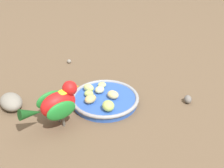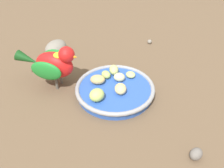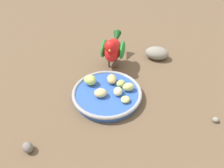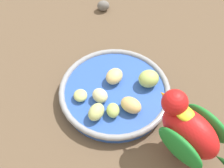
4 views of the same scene
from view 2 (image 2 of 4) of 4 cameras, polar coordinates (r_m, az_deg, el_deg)
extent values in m
plane|color=brown|center=(0.62, 3.58, -2.21)|extent=(4.00, 4.00, 0.00)
cylinder|color=#2D56B7|center=(0.61, 0.70, -1.57)|extent=(0.19, 0.19, 0.02)
torus|color=#93969B|center=(0.60, 0.71, -0.87)|extent=(0.20, 0.20, 0.01)
ellipsoid|color=#C6D17A|center=(0.64, 4.41, 2.22)|extent=(0.03, 0.03, 0.01)
ellipsoid|color=#C6D17A|center=(0.65, 0.44, 3.37)|extent=(0.04, 0.04, 0.02)
ellipsoid|color=beige|center=(0.62, 1.73, 1.63)|extent=(0.03, 0.04, 0.02)
ellipsoid|color=#E5C67F|center=(0.58, 1.81, -1.02)|extent=(0.04, 0.04, 0.02)
ellipsoid|color=#B2CC66|center=(0.63, -1.44, 2.23)|extent=(0.03, 0.03, 0.02)
ellipsoid|color=tan|center=(0.61, -3.41, 1.07)|extent=(0.05, 0.05, 0.02)
ellipsoid|color=#B2CC66|center=(0.56, -3.60, -2.59)|extent=(0.04, 0.04, 0.03)
cylinder|color=#59544C|center=(0.66, -11.95, 1.35)|extent=(0.01, 0.01, 0.03)
cylinder|color=#59544C|center=(0.64, -12.92, 0.07)|extent=(0.01, 0.01, 0.03)
ellipsoid|color=red|center=(0.62, -13.40, 4.44)|extent=(0.09, 0.11, 0.07)
ellipsoid|color=#1E7F2D|center=(0.65, -12.75, 5.96)|extent=(0.05, 0.08, 0.05)
ellipsoid|color=#1E7F2D|center=(0.60, -15.30, 2.99)|extent=(0.05, 0.08, 0.05)
cone|color=#144719|center=(0.66, -19.28, 5.58)|extent=(0.05, 0.07, 0.04)
sphere|color=red|center=(0.59, -10.70, 6.84)|extent=(0.05, 0.05, 0.04)
cone|color=orange|center=(0.58, -9.00, 6.36)|extent=(0.02, 0.02, 0.01)
ellipsoid|color=yellow|center=(0.60, -12.36, 6.66)|extent=(0.04, 0.04, 0.01)
ellipsoid|color=gray|center=(0.79, -13.23, 8.25)|extent=(0.10, 0.09, 0.04)
ellipsoid|color=slate|center=(0.50, 19.22, -15.32)|extent=(0.03, 0.03, 0.02)
ellipsoid|color=gray|center=(0.85, 8.86, 9.85)|extent=(0.02, 0.02, 0.01)
camera|label=1|loc=(0.60, -98.73, 9.62)|focal=50.02mm
camera|label=3|loc=(0.62, 52.48, 27.39)|focal=32.92mm
camera|label=4|loc=(0.79, -17.48, 42.93)|focal=52.16mm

